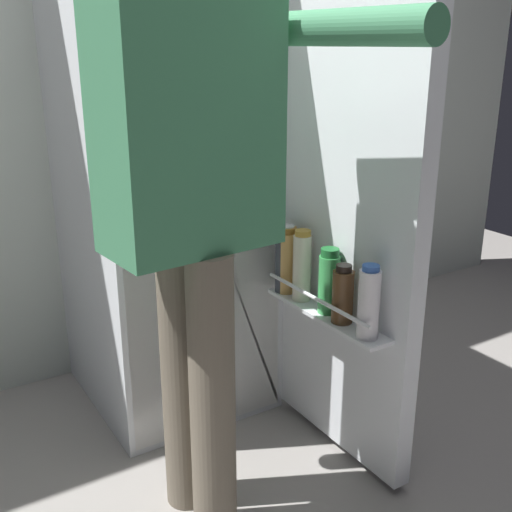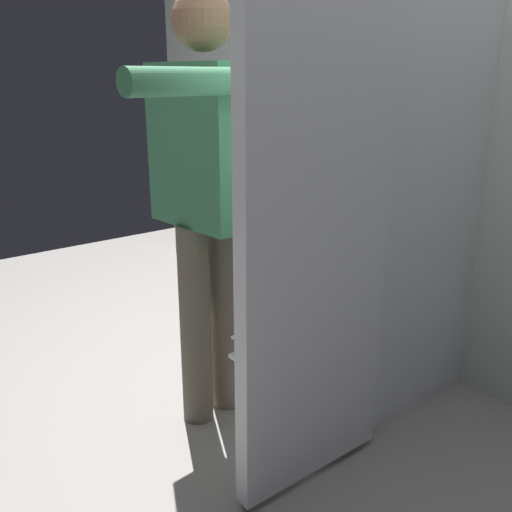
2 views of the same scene
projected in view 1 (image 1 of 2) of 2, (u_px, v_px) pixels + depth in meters
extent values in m
plane|color=gray|center=(248.00, 469.00, 1.98)|extent=(5.71, 5.71, 0.00)
cube|color=beige|center=(115.00, 51.00, 2.35)|extent=(4.40, 0.10, 2.49)
cube|color=silver|center=(161.00, 183.00, 2.19)|extent=(0.59, 0.66, 1.63)
cube|color=white|center=(204.00, 202.00, 1.92)|extent=(0.55, 0.01, 1.59)
cube|color=white|center=(198.00, 206.00, 1.97)|extent=(0.51, 0.09, 0.01)
cube|color=silver|center=(350.00, 212.00, 1.85)|extent=(0.06, 0.59, 1.55)
cube|color=white|center=(326.00, 314.00, 1.91)|extent=(0.09, 0.50, 0.01)
cylinder|color=silver|center=(316.00, 299.00, 1.87)|extent=(0.01, 0.48, 0.01)
cylinder|color=#EDE5CC|center=(302.00, 268.00, 1.97)|extent=(0.06, 0.06, 0.21)
cylinder|color=#B78933|center=(303.00, 233.00, 1.94)|extent=(0.05, 0.05, 0.02)
cylinder|color=white|center=(369.00, 305.00, 1.72)|extent=(0.06, 0.06, 0.20)
cylinder|color=#335BB2|center=(371.00, 268.00, 1.68)|extent=(0.05, 0.05, 0.02)
cylinder|color=green|center=(329.00, 285.00, 1.89)|extent=(0.06, 0.06, 0.18)
cylinder|color=#195B28|center=(330.00, 253.00, 1.85)|extent=(0.06, 0.06, 0.02)
cylinder|color=tan|center=(287.00, 262.00, 2.04)|extent=(0.07, 0.07, 0.20)
cylinder|color=#996623|center=(288.00, 230.00, 2.01)|extent=(0.06, 0.06, 0.02)
cylinder|color=brown|center=(343.00, 297.00, 1.82)|extent=(0.06, 0.06, 0.16)
cylinder|color=black|center=(344.00, 268.00, 1.79)|extent=(0.05, 0.05, 0.02)
cylinder|color=#333842|center=(286.00, 262.00, 2.05)|extent=(0.07, 0.07, 0.20)
cylinder|color=silver|center=(286.00, 229.00, 2.01)|extent=(0.05, 0.05, 0.03)
cylinder|color=#4C7F3D|center=(198.00, 191.00, 1.95)|extent=(0.08, 0.08, 0.09)
cylinder|color=#665B4C|center=(183.00, 378.00, 1.73)|extent=(0.12, 0.12, 0.80)
cylinder|color=#665B4C|center=(212.00, 401.00, 1.62)|extent=(0.12, 0.12, 0.80)
cube|color=#3D7F56|center=(188.00, 130.00, 1.46)|extent=(0.43, 0.26, 0.57)
cylinder|color=#3D7F56|center=(147.00, 131.00, 1.62)|extent=(0.08, 0.08, 0.53)
cylinder|color=#3D7F56|center=(338.00, 27.00, 1.38)|extent=(0.13, 0.54, 0.08)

